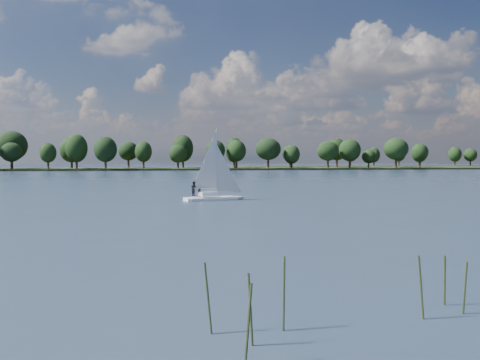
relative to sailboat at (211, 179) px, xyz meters
name	(u,v)px	position (x,y,z in m)	size (l,w,h in m)	color
ground	(142,180)	(-8.33, 62.01, -2.44)	(700.00, 700.00, 0.00)	#233342
far_shore	(144,170)	(-8.33, 174.01, -2.44)	(660.00, 40.00, 1.50)	black
far_shore_back	(427,167)	(151.67, 222.01, -2.44)	(220.00, 30.00, 1.40)	black
sailboat	(211,179)	(0.00, 0.00, 0.00)	(6.89, 3.69, 8.74)	white
treeline	(100,151)	(-26.34, 171.10, 5.51)	(562.00, 73.96, 17.74)	black
reeds	(144,315)	(-7.51, -47.76, -1.55)	(57.89, 11.56, 2.38)	#283316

